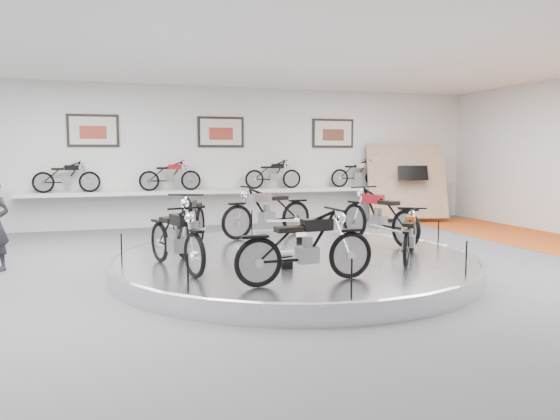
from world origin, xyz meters
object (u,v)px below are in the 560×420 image
object	(u,v)px
bike_b	(267,211)
bike_c	(192,221)
shelf	(223,191)
bike_a	(379,215)
bike_f	(410,235)
bike_e	(306,246)
display_platform	(295,263)
bike_d	(176,237)

from	to	relation	value
bike_b	bike_c	world-z (taller)	bike_b
shelf	bike_c	distance (m)	5.62
bike_a	bike_c	bearing A→B (deg)	71.02
bike_a	bike_f	xyz separation A→B (m)	(-0.35, -1.78, -0.13)
bike_a	bike_e	world-z (taller)	bike_a
display_platform	bike_c	xyz separation A→B (m)	(-1.67, 1.04, 0.69)
bike_e	bike_a	bearing A→B (deg)	42.67
shelf	bike_f	size ratio (longest dim) A/B	7.44
shelf	bike_e	world-z (taller)	bike_e
bike_b	bike_d	bearing A→B (deg)	33.72
bike_d	bike_b	bearing A→B (deg)	124.60
bike_a	bike_d	xyz separation A→B (m)	(-4.16, -1.32, -0.06)
display_platform	bike_c	size ratio (longest dim) A/B	3.46
display_platform	bike_c	world-z (taller)	bike_c
bike_e	bike_f	bearing A→B (deg)	19.24
bike_b	bike_f	world-z (taller)	bike_b
bike_d	bike_f	size ratio (longest dim) A/B	1.17
display_platform	bike_f	size ratio (longest dim) A/B	4.33
bike_c	bike_f	xyz separation A→B (m)	(3.33, -2.10, -0.11)
bike_b	bike_e	xyz separation A→B (m)	(-0.64, -4.19, -0.04)
bike_d	bike_a	bearing A→B (deg)	91.42
display_platform	bike_d	world-z (taller)	bike_d
shelf	bike_f	distance (m)	7.65
display_platform	bike_b	world-z (taller)	bike_b
bike_a	bike_b	distance (m)	2.39
bike_c	bike_d	world-z (taller)	bike_c
bike_a	bike_c	world-z (taller)	bike_a
display_platform	shelf	xyz separation A→B (m)	(0.00, 6.40, 0.85)
bike_e	bike_d	bearing A→B (deg)	134.36
display_platform	bike_d	bearing A→B (deg)	-164.15
shelf	bike_c	xyz separation A→B (m)	(-1.67, -5.36, -0.16)
display_platform	bike_b	distance (m)	2.28
bike_b	bike_c	distance (m)	2.11
display_platform	bike_b	xyz separation A→B (m)	(0.11, 2.16, 0.71)
bike_a	bike_d	size ratio (longest dim) A/B	1.11
bike_a	bike_d	bearing A→B (deg)	93.68
bike_a	display_platform	bearing A→B (deg)	95.51
shelf	bike_a	xyz separation A→B (m)	(2.01, -5.69, -0.14)
bike_a	bike_e	size ratio (longest dim) A/B	1.09
bike_a	bike_d	world-z (taller)	bike_a
bike_b	bike_c	xyz separation A→B (m)	(-1.78, -1.12, -0.01)
shelf	bike_b	bearing A→B (deg)	-88.47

